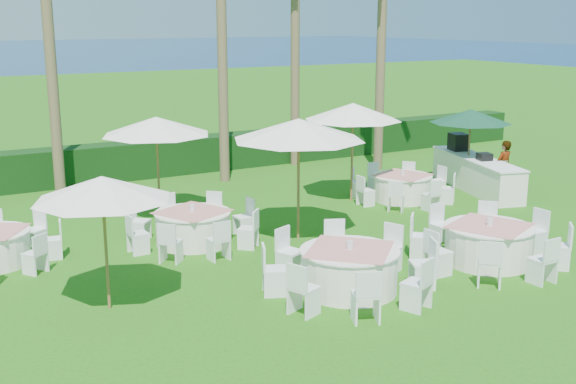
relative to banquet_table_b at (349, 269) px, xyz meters
name	(u,v)px	position (x,y,z in m)	size (l,w,h in m)	color
ground	(307,298)	(-0.91, 0.10, -0.45)	(120.00, 120.00, 0.00)	#1C6110
hedge	(120,161)	(-0.91, 12.10, 0.15)	(34.00, 1.00, 1.20)	black
banquet_table_b	(349,269)	(0.00, 0.00, 0.00)	(3.32, 3.32, 1.02)	white
banquet_table_c	(488,243)	(3.58, -0.11, 0.00)	(3.37, 3.37, 1.01)	white
banquet_table_e	(193,227)	(-1.49, 4.34, -0.03)	(3.15, 3.15, 0.95)	white
banquet_table_f	(402,187)	(5.45, 5.24, -0.05)	(3.01, 3.01, 0.92)	white
umbrella_a	(102,188)	(-4.34, 1.45, 1.83)	(2.49, 2.49, 2.50)	brown
umbrella_b	(299,129)	(0.88, 3.48, 2.22)	(3.18, 3.18, 2.92)	brown
umbrella_c	(156,126)	(-1.41, 6.89, 2.03)	(2.87, 2.87, 2.72)	brown
umbrella_d	(353,112)	(4.12, 5.93, 2.16)	(2.80, 2.80, 2.86)	brown
umbrella_green	(471,116)	(8.29, 5.55, 1.80)	(2.52, 2.52, 2.47)	brown
buffet_table	(476,172)	(8.25, 5.16, 0.10)	(2.12, 4.51, 1.58)	white
staff_person	(504,167)	(8.68, 4.44, 0.36)	(0.59, 0.39, 1.62)	gray
palm_b	(47,16)	(-3.15, 10.73, 4.81)	(4.11, 4.40, 9.59)	brown
palm_d	(295,15)	(5.38, 11.40, 4.85)	(4.40, 3.96, 9.68)	brown
palm_e	(382,22)	(7.54, 9.25, 4.61)	(4.41, 4.07, 9.20)	brown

